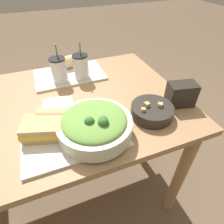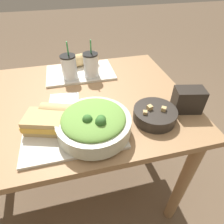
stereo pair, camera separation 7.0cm
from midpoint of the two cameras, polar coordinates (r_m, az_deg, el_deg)
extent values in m
plane|color=brown|center=(1.52, -11.52, -21.64)|extent=(12.00, 12.00, 0.00)
cube|color=#A37A51|center=(0.93, -17.57, 1.46)|extent=(1.18, 0.82, 0.03)
cylinder|color=#A37A51|center=(1.15, 18.15, -18.26)|extent=(0.06, 0.06, 0.75)
cylinder|color=#A37A51|center=(1.54, 3.18, 2.29)|extent=(0.06, 0.06, 0.75)
cube|color=beige|center=(0.74, -14.04, -7.32)|extent=(0.39, 0.25, 0.01)
cube|color=beige|center=(1.14, -14.54, 10.89)|extent=(0.39, 0.25, 0.01)
cylinder|color=beige|center=(0.71, -8.08, -4.53)|extent=(0.28, 0.28, 0.06)
ellipsoid|color=#6B9E42|center=(0.69, -8.35, -2.41)|extent=(0.24, 0.24, 0.04)
sphere|color=#38702D|center=(0.65, -9.96, -3.03)|extent=(0.04, 0.04, 0.04)
sphere|color=#38702D|center=(0.64, -5.81, -3.40)|extent=(0.04, 0.04, 0.04)
sphere|color=#38702D|center=(0.65, -5.79, -2.69)|extent=(0.03, 0.03, 0.03)
cube|color=beige|center=(0.72, -9.83, 0.33)|extent=(0.06, 0.06, 0.01)
cube|color=beige|center=(0.64, -8.54, -5.23)|extent=(0.05, 0.05, 0.01)
cylinder|color=#2D2823|center=(0.81, 9.62, 0.20)|extent=(0.18, 0.18, 0.05)
cylinder|color=brown|center=(0.80, 9.77, 1.27)|extent=(0.16, 0.16, 0.01)
cube|color=tan|center=(0.76, 6.93, 0.51)|extent=(0.02, 0.02, 0.02)
cube|color=tan|center=(0.79, 8.07, 2.10)|extent=(0.02, 0.02, 0.02)
cube|color=tan|center=(0.80, 12.07, 1.98)|extent=(0.03, 0.03, 0.02)
cube|color=tan|center=(0.77, -22.22, -5.86)|extent=(0.17, 0.14, 0.02)
cube|color=#EFB742|center=(0.76, -22.63, -4.69)|extent=(0.18, 0.15, 0.02)
cube|color=tan|center=(0.74, -23.05, -3.48)|extent=(0.17, 0.14, 0.02)
cylinder|color=tan|center=(0.78, -18.15, -1.49)|extent=(0.18, 0.13, 0.07)
cylinder|color=beige|center=(0.76, -12.28, -1.46)|extent=(0.03, 0.06, 0.07)
cylinder|color=tan|center=(1.20, -13.91, 14.80)|extent=(0.18, 0.11, 0.07)
cylinder|color=beige|center=(1.22, -10.36, 15.87)|extent=(0.02, 0.07, 0.07)
cylinder|color=silver|center=(1.05, -17.73, 11.82)|extent=(0.08, 0.08, 0.12)
cylinder|color=black|center=(1.05, -17.66, 11.49)|extent=(0.07, 0.07, 0.10)
cylinder|color=black|center=(1.02, -18.48, 15.02)|extent=(0.08, 0.08, 0.01)
cylinder|color=green|center=(1.01, -18.57, 16.95)|extent=(0.01, 0.02, 0.08)
cylinder|color=silver|center=(1.06, -11.36, 13.21)|extent=(0.08, 0.08, 0.12)
cylinder|color=maroon|center=(1.06, -11.31, 12.88)|extent=(0.07, 0.07, 0.10)
cylinder|color=black|center=(1.03, -11.84, 16.41)|extent=(0.08, 0.08, 0.01)
cylinder|color=green|center=(1.02, -11.78, 18.33)|extent=(0.01, 0.02, 0.08)
cube|color=#28231E|center=(0.89, 18.22, 5.04)|extent=(0.14, 0.10, 0.11)
cube|color=white|center=(0.93, -18.34, 2.52)|extent=(0.15, 0.11, 0.00)
camera|label=1|loc=(0.04, -92.86, -2.42)|focal=30.00mm
camera|label=2|loc=(0.04, 87.14, 2.42)|focal=30.00mm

